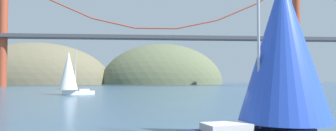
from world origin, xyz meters
TOP-DOWN VIEW (x-y plane):
  - headland_left at (-55.00, 135.00)m, footprint 71.02×44.00m
  - headland_center at (5.00, 135.00)m, footprint 59.28×44.00m
  - suspension_bridge at (-0.00, 95.00)m, footprint 142.08×6.00m
  - sailboat_white_mainsail at (-18.04, 39.63)m, footprint 6.63×4.15m
  - sailboat_blue_spinnaker at (1.85, -2.31)m, footprint 8.23×5.52m

SIDE VIEW (x-z plane):
  - headland_left at x=-55.00m, z-range -19.65..19.65m
  - headland_center at x=5.00m, z-range -19.56..19.56m
  - sailboat_white_mainsail at x=-18.04m, z-range 0.16..7.99m
  - sailboat_blue_spinnaker at x=1.85m, z-range -0.37..9.17m
  - suspension_bridge at x=0.00m, z-range -1.67..39.18m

